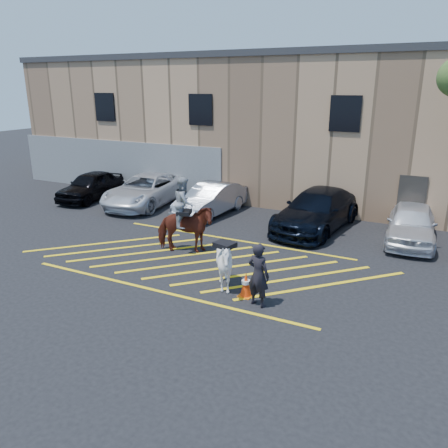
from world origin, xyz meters
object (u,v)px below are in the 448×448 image
at_px(car_black_suv, 91,186).
at_px(car_silver_sedan, 211,199).
at_px(saddled_white, 225,264).
at_px(traffic_cone, 246,284).
at_px(mounted_bay, 185,223).
at_px(car_white_suv, 411,224).
at_px(car_white_pickup, 146,190).
at_px(car_blue_suv, 317,210).
at_px(handler, 259,275).

height_order(car_black_suv, car_silver_sedan, car_black_suv).
distance_m(saddled_white, traffic_cone, 0.85).
bearing_deg(mounted_bay, car_white_suv, 33.47).
distance_m(car_white_pickup, mounted_bay, 7.01).
bearing_deg(mounted_bay, car_white_pickup, 137.11).
xyz_separation_m(car_silver_sedan, mounted_bay, (1.42, -4.67, 0.39)).
distance_m(car_white_pickup, saddled_white, 10.34).
bearing_deg(traffic_cone, saddled_white, 170.91).
distance_m(car_blue_suv, mounted_bay, 5.94).
height_order(saddled_white, traffic_cone, saddled_white).
bearing_deg(car_blue_suv, car_white_pickup, -172.06).
distance_m(handler, saddled_white, 1.32).
height_order(car_white_pickup, traffic_cone, car_white_pickup).
relative_size(handler, saddled_white, 1.07).
relative_size(car_silver_sedan, mounted_bay, 1.58).
xyz_separation_m(car_silver_sedan, handler, (5.27, -7.22, 0.18)).
bearing_deg(traffic_cone, car_silver_sedan, 124.68).
height_order(car_black_suv, car_blue_suv, car_blue_suv).
xyz_separation_m(car_silver_sedan, traffic_cone, (4.76, -6.88, -0.35)).
bearing_deg(car_silver_sedan, car_blue_suv, 6.78).
distance_m(car_white_suv, mounted_bay, 8.61).
distance_m(car_black_suv, handler, 14.10).
distance_m(car_white_suv, handler, 8.02).
height_order(car_silver_sedan, mounted_bay, mounted_bay).
bearing_deg(car_silver_sedan, saddled_white, -53.49).
bearing_deg(car_silver_sedan, car_black_suv, -172.22).
bearing_deg(traffic_cone, mounted_bay, 146.53).
bearing_deg(car_white_suv, car_silver_sedan, 177.70).
xyz_separation_m(handler, saddled_white, (-1.23, 0.46, -0.10)).
bearing_deg(saddled_white, car_silver_sedan, 120.84).
height_order(handler, saddled_white, handler).
relative_size(car_white_suv, mounted_bay, 1.56).
bearing_deg(handler, car_silver_sedan, -40.45).
bearing_deg(car_silver_sedan, car_white_pickup, -175.74).
xyz_separation_m(car_white_pickup, handler, (8.98, -7.32, 0.15)).
relative_size(car_black_suv, saddled_white, 2.53).
relative_size(car_blue_suv, saddled_white, 3.29).
relative_size(car_black_suv, handler, 2.37).
distance_m(car_silver_sedan, car_blue_suv, 4.95).
relative_size(car_white_pickup, car_blue_suv, 0.98).
bearing_deg(car_black_suv, car_white_suv, -4.33).
distance_m(car_silver_sedan, traffic_cone, 8.37).
relative_size(car_white_pickup, mounted_bay, 1.97).
bearing_deg(traffic_cone, car_white_suv, 61.11).
height_order(car_white_pickup, mounted_bay, mounted_bay).
bearing_deg(car_silver_sedan, mounted_bay, -67.42).
relative_size(car_blue_suv, car_white_suv, 1.29).
bearing_deg(car_blue_suv, saddled_white, -89.64).
xyz_separation_m(car_white_pickup, traffic_cone, (8.47, -6.97, -0.39)).
distance_m(car_blue_suv, handler, 7.33).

